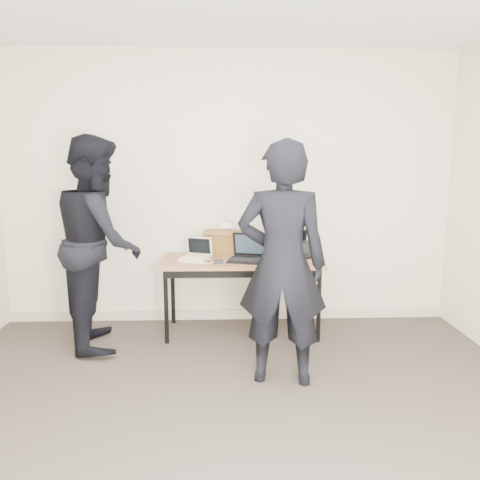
{
  "coord_description": "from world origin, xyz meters",
  "views": [
    {
      "loc": [
        -0.04,
        -2.44,
        1.66
      ],
      "look_at": [
        0.1,
        1.6,
        0.95
      ],
      "focal_mm": 35.0,
      "sensor_mm": 36.0,
      "label": 1
    }
  ],
  "objects_px": {
    "laptop_beige": "(196,256)",
    "person_typist": "(282,264)",
    "laptop_center": "(248,254)",
    "laptop_right": "(296,250)",
    "person_observer": "(99,242)",
    "desk": "(242,266)",
    "leather_satchel": "(223,242)",
    "equipment_box": "(305,248)"
  },
  "relations": [
    {
      "from": "laptop_beige",
      "to": "person_typist",
      "type": "bearing_deg",
      "value": -35.31
    },
    {
      "from": "person_typist",
      "to": "laptop_center",
      "type": "bearing_deg",
      "value": -69.3
    },
    {
      "from": "laptop_beige",
      "to": "laptop_right",
      "type": "bearing_deg",
      "value": 28.27
    },
    {
      "from": "person_typist",
      "to": "person_observer",
      "type": "relative_size",
      "value": 0.97
    },
    {
      "from": "laptop_beige",
      "to": "laptop_center",
      "type": "relative_size",
      "value": 0.83
    },
    {
      "from": "desk",
      "to": "person_observer",
      "type": "bearing_deg",
      "value": -170.72
    },
    {
      "from": "laptop_beige",
      "to": "desk",
      "type": "bearing_deg",
      "value": 20.48
    },
    {
      "from": "person_typist",
      "to": "person_observer",
      "type": "distance_m",
      "value": 1.72
    },
    {
      "from": "laptop_beige",
      "to": "laptop_right",
      "type": "xyz_separation_m",
      "value": [
        0.96,
        0.15,
        0.01
      ]
    },
    {
      "from": "laptop_center",
      "to": "desk",
      "type": "bearing_deg",
      "value": 159.13
    },
    {
      "from": "laptop_right",
      "to": "leather_satchel",
      "type": "xyz_separation_m",
      "value": [
        -0.71,
        0.09,
        0.07
      ]
    },
    {
      "from": "leather_satchel",
      "to": "equipment_box",
      "type": "bearing_deg",
      "value": 5.31
    },
    {
      "from": "leather_satchel",
      "to": "person_observer",
      "type": "distance_m",
      "value": 1.17
    },
    {
      "from": "laptop_right",
      "to": "desk",
      "type": "bearing_deg",
      "value": 175.5
    },
    {
      "from": "laptop_beige",
      "to": "equipment_box",
      "type": "xyz_separation_m",
      "value": [
        1.06,
        0.2,
        0.02
      ]
    },
    {
      "from": "laptop_beige",
      "to": "person_typist",
      "type": "xyz_separation_m",
      "value": [
        0.69,
        -0.98,
        0.14
      ]
    },
    {
      "from": "desk",
      "to": "equipment_box",
      "type": "relative_size",
      "value": 6.76
    },
    {
      "from": "laptop_right",
      "to": "leather_satchel",
      "type": "distance_m",
      "value": 0.72
    },
    {
      "from": "person_typist",
      "to": "laptop_beige",
      "type": "bearing_deg",
      "value": -46.37
    },
    {
      "from": "equipment_box",
      "to": "laptop_right",
      "type": "bearing_deg",
      "value": -152.61
    },
    {
      "from": "laptop_beige",
      "to": "equipment_box",
      "type": "bearing_deg",
      "value": 30.22
    },
    {
      "from": "laptop_center",
      "to": "laptop_right",
      "type": "bearing_deg",
      "value": 35.63
    },
    {
      "from": "laptop_beige",
      "to": "equipment_box",
      "type": "relative_size",
      "value": 1.46
    },
    {
      "from": "leather_satchel",
      "to": "equipment_box",
      "type": "height_order",
      "value": "leather_satchel"
    },
    {
      "from": "laptop_beige",
      "to": "person_observer",
      "type": "height_order",
      "value": "person_observer"
    },
    {
      "from": "desk",
      "to": "equipment_box",
      "type": "bearing_deg",
      "value": 17.28
    },
    {
      "from": "laptop_right",
      "to": "equipment_box",
      "type": "xyz_separation_m",
      "value": [
        0.1,
        0.05,
        0.01
      ]
    },
    {
      "from": "leather_satchel",
      "to": "laptop_center",
      "type": "bearing_deg",
      "value": -41.04
    },
    {
      "from": "laptop_center",
      "to": "equipment_box",
      "type": "distance_m",
      "value": 0.62
    },
    {
      "from": "equipment_box",
      "to": "laptop_beige",
      "type": "bearing_deg",
      "value": -169.45
    },
    {
      "from": "equipment_box",
      "to": "leather_satchel",
      "type": "bearing_deg",
      "value": 177.48
    },
    {
      "from": "laptop_beige",
      "to": "laptop_right",
      "type": "distance_m",
      "value": 0.97
    },
    {
      "from": "desk",
      "to": "equipment_box",
      "type": "xyz_separation_m",
      "value": [
        0.63,
        0.19,
        0.12
      ]
    },
    {
      "from": "desk",
      "to": "person_observer",
      "type": "relative_size",
      "value": 0.81
    },
    {
      "from": "laptop_beige",
      "to": "equipment_box",
      "type": "height_order",
      "value": "laptop_beige"
    },
    {
      "from": "laptop_center",
      "to": "equipment_box",
      "type": "bearing_deg",
      "value": 36.93
    },
    {
      "from": "desk",
      "to": "laptop_right",
      "type": "bearing_deg",
      "value": 15.11
    },
    {
      "from": "leather_satchel",
      "to": "person_observer",
      "type": "bearing_deg",
      "value": -150.78
    },
    {
      "from": "laptop_beige",
      "to": "equipment_box",
      "type": "distance_m",
      "value": 1.08
    },
    {
      "from": "desk",
      "to": "laptop_right",
      "type": "height_order",
      "value": "laptop_right"
    },
    {
      "from": "leather_satchel",
      "to": "person_observer",
      "type": "height_order",
      "value": "person_observer"
    },
    {
      "from": "laptop_center",
      "to": "person_typist",
      "type": "bearing_deg",
      "value": -62.61
    }
  ]
}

